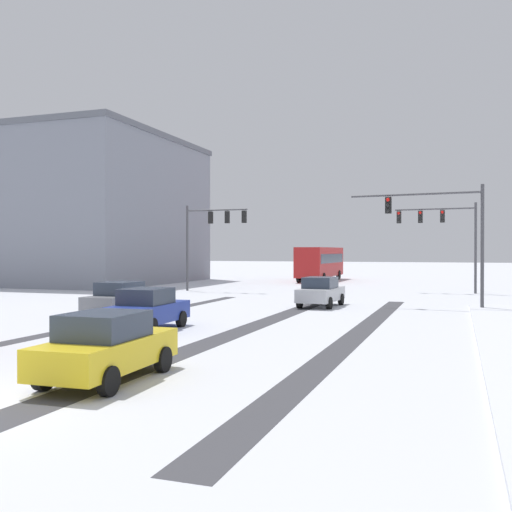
{
  "coord_description": "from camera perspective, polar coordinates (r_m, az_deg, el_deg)",
  "views": [
    {
      "loc": [
        9.19,
        -8.18,
        3.06
      ],
      "look_at": [
        0.0,
        18.21,
        2.8
      ],
      "focal_mm": 40.75,
      "sensor_mm": 36.0,
      "label": 1
    }
  ],
  "objects": [
    {
      "name": "traffic_signal_far_right",
      "position": [
        44.35,
        17.82,
        2.73
      ],
      "size": [
        5.74,
        0.58,
        6.5
      ],
      "color": "#47474C",
      "rests_on": "ground"
    },
    {
      "name": "wheel_track_left_lane",
      "position": [
        22.77,
        -0.96,
        -7.18
      ],
      "size": [
        1.06,
        28.61,
        0.01
      ],
      "primitive_type": "cube",
      "color": "#424247",
      "rests_on": "ground"
    },
    {
      "name": "car_silver_lead",
      "position": [
        31.95,
        6.37,
        -3.5
      ],
      "size": [
        2.0,
        4.18,
        1.62
      ],
      "color": "#B7BABF",
      "rests_on": "ground"
    },
    {
      "name": "traffic_signal_far_left",
      "position": [
        43.87,
        -4.47,
        2.75
      ],
      "size": [
        5.04,
        0.47,
        6.5
      ],
      "color": "#47474C",
      "rests_on": "ground"
    },
    {
      "name": "bus_oncoming",
      "position": [
        59.06,
        6.33,
        -0.51
      ],
      "size": [
        2.74,
        11.02,
        3.38
      ],
      "color": "#B21E1E",
      "rests_on": "ground"
    },
    {
      "name": "wheel_track_right_lane",
      "position": [
        21.68,
        9.94,
        -7.58
      ],
      "size": [
        0.9,
        28.61,
        0.01
      ],
      "primitive_type": "cube",
      "color": "#424247",
      "rests_on": "ground"
    },
    {
      "name": "wheel_track_center",
      "position": [
        25.63,
        -14.43,
        -6.33
      ],
      "size": [
        0.77,
        28.61,
        0.01
      ],
      "primitive_type": "cube",
      "color": "#424247",
      "rests_on": "ground"
    },
    {
      "name": "office_building_far_left_block",
      "position": [
        59.46,
        -17.73,
        4.18
      ],
      "size": [
        21.29,
        19.87,
        13.73
      ],
      "color": "gray",
      "rests_on": "ground"
    },
    {
      "name": "car_blue_third",
      "position": [
        22.74,
        -10.59,
        -5.14
      ],
      "size": [
        1.94,
        4.15,
        1.62
      ],
      "color": "#233899",
      "rests_on": "ground"
    },
    {
      "name": "traffic_signal_near_right",
      "position": [
        32.36,
        17.85,
        3.03
      ],
      "size": [
        6.97,
        0.66,
        6.5
      ],
      "color": "#47474C",
      "rests_on": "ground"
    },
    {
      "name": "car_yellow_cab_fifth",
      "position": [
        14.2,
        -14.46,
        -8.57
      ],
      "size": [
        1.94,
        4.15,
        1.62
      ],
      "color": "yellow",
      "rests_on": "ground"
    },
    {
      "name": "car_grey_second",
      "position": [
        27.69,
        -13.11,
        -4.13
      ],
      "size": [
        1.88,
        4.13,
        1.62
      ],
      "color": "slate",
      "rests_on": "ground"
    }
  ]
}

